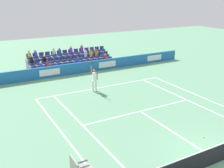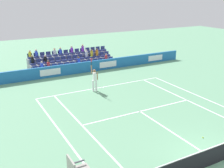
{
  "view_description": "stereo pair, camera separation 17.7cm",
  "coord_description": "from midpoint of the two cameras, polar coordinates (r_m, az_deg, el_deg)",
  "views": [
    {
      "loc": [
        9.55,
        6.89,
        7.4
      ],
      "look_at": [
        0.47,
        -9.37,
        1.1
      ],
      "focal_mm": 43.28,
      "sensor_mm": 36.0,
      "label": 1
    },
    {
      "loc": [
        9.39,
        6.98,
        7.4
      ],
      "look_at": [
        0.47,
        -9.37,
        1.1
      ],
      "focal_mm": 43.28,
      "sensor_mm": 36.0,
      "label": 2
    }
  ],
  "objects": [
    {
      "name": "stadium_stand",
      "position": [
        28.41,
        -8.87,
        4.53
      ],
      "size": [
        8.68,
        2.85,
        2.19
      ],
      "color": "gray",
      "rests_on": "ground"
    },
    {
      "name": "line_singles_sideline_left",
      "position": [
        15.79,
        -5.89,
        -9.36
      ],
      "size": [
        0.1,
        11.89,
        0.01
      ],
      "primitive_type": "cube",
      "color": "white",
      "rests_on": "ground"
    },
    {
      "name": "line_baseline",
      "position": [
        22.33,
        -2.31,
        -0.67
      ],
      "size": [
        10.97,
        0.1,
        0.01
      ],
      "primitive_type": "cube",
      "color": "white",
      "rests_on": "ground"
    },
    {
      "name": "line_doubles_sideline_right",
      "position": [
        21.07,
        18.81,
        -2.9
      ],
      "size": [
        0.1,
        11.89,
        0.01
      ],
      "primitive_type": "cube",
      "color": "white",
      "rests_on": "ground"
    },
    {
      "name": "loose_tennis_ball",
      "position": [
        15.59,
        18.46,
        -10.57
      ],
      "size": [
        0.07,
        0.07,
        0.07
      ],
      "primitive_type": "sphere",
      "color": "#D1E533",
      "rests_on": "ground"
    },
    {
      "name": "tennis_net",
      "position": [
        13.62,
        21.66,
        -13.27
      ],
      "size": [
        11.97,
        0.1,
        1.07
      ],
      "color": "#33383D",
      "rests_on": "ground"
    },
    {
      "name": "line_doubles_sideline_left",
      "position": [
        15.38,
        -10.65,
        -10.42
      ],
      "size": [
        0.1,
        11.89,
        0.01
      ],
      "primitive_type": "cube",
      "color": "white",
      "rests_on": "ground"
    },
    {
      "name": "sponsor_barrier",
      "position": [
        26.33,
        -7.04,
        3.41
      ],
      "size": [
        23.92,
        0.22,
        1.05
      ],
      "color": "#1E66AD",
      "rests_on": "ground"
    },
    {
      "name": "line_centre_mark",
      "position": [
        22.25,
        -2.19,
        -0.74
      ],
      "size": [
        0.1,
        0.2,
        0.01
      ],
      "primitive_type": "cube",
      "color": "white",
      "rests_on": "ground"
    },
    {
      "name": "line_singles_sideline_right",
      "position": [
        20.13,
        16.16,
        -3.65
      ],
      "size": [
        0.1,
        11.89,
        0.01
      ],
      "primitive_type": "cube",
      "color": "white",
      "rests_on": "ground"
    },
    {
      "name": "line_service",
      "position": [
        17.95,
        5.7,
        -5.75
      ],
      "size": [
        8.23,
        0.1,
        0.01
      ],
      "primitive_type": "cube",
      "color": "white",
      "rests_on": "ground"
    },
    {
      "name": "line_centre_service",
      "position": [
        15.72,
        12.43,
        -9.87
      ],
      "size": [
        0.1,
        6.4,
        0.01
      ],
      "primitive_type": "cube",
      "color": "white",
      "rests_on": "ground"
    },
    {
      "name": "ground_plane",
      "position": [
        13.87,
        21.41,
        -15.01
      ],
      "size": [
        80.0,
        80.0,
        0.0
      ],
      "primitive_type": "plane",
      "color": "#669E77"
    },
    {
      "name": "tennis_player",
      "position": [
        21.18,
        -4.01,
        1.04
      ],
      "size": [
        0.51,
        0.41,
        2.85
      ],
      "color": "white",
      "rests_on": "ground"
    }
  ]
}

